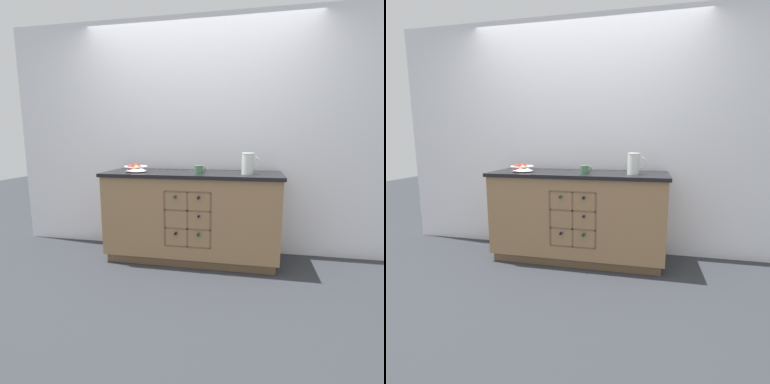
% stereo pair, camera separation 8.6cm
% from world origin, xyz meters
% --- Properties ---
extents(ground_plane, '(14.00, 14.00, 0.00)m').
position_xyz_m(ground_plane, '(0.00, 0.00, 0.00)').
color(ground_plane, '#2D3035').
extents(back_wall, '(4.40, 0.06, 2.55)m').
position_xyz_m(back_wall, '(0.00, 0.35, 1.27)').
color(back_wall, white).
rests_on(back_wall, ground_plane).
extents(kitchen_island, '(1.80, 0.62, 0.93)m').
position_xyz_m(kitchen_island, '(0.00, -0.00, 0.47)').
color(kitchen_island, brown).
rests_on(kitchen_island, ground_plane).
extents(fruit_bowl, '(0.24, 0.24, 0.08)m').
position_xyz_m(fruit_bowl, '(-0.58, -0.07, 0.97)').
color(fruit_bowl, silver).
rests_on(fruit_bowl, kitchen_island).
extents(white_pitcher, '(0.18, 0.12, 0.21)m').
position_xyz_m(white_pitcher, '(0.56, -0.06, 1.04)').
color(white_pitcher, silver).
rests_on(white_pitcher, kitchen_island).
extents(ceramic_mug, '(0.12, 0.08, 0.08)m').
position_xyz_m(ceramic_mug, '(0.08, -0.07, 0.97)').
color(ceramic_mug, '#4C7A56').
rests_on(ceramic_mug, kitchen_island).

